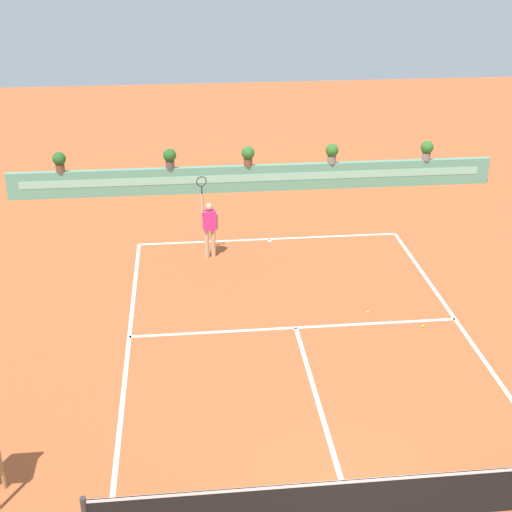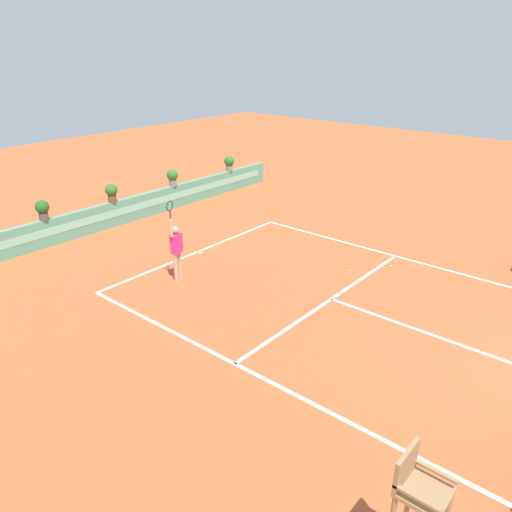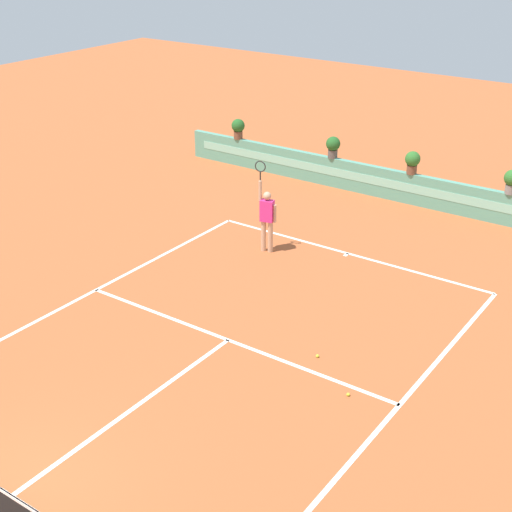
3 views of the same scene
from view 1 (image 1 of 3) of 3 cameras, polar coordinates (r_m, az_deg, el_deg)
name	(u,v)px [view 1 (image 1 of 3)]	position (r m, az deg, el deg)	size (l,w,h in m)	color
ground_plane	(298,336)	(17.60, 3.39, -6.40)	(60.00, 60.00, 0.00)	#B2562D
court_lines	(294,321)	(18.21, 3.03, -5.21)	(8.32, 11.94, 0.01)	white
net	(356,500)	(12.63, 7.97, -18.70)	(8.92, 0.10, 1.00)	#333333
back_wall_barrier	(255,178)	(26.75, -0.10, 6.23)	(18.00, 0.21, 1.00)	#599E84
tennis_player	(209,225)	(21.16, -3.74, 2.48)	(0.61, 0.30, 2.58)	tan
tennis_ball_near_baseline	(368,312)	(18.75, 8.90, -4.43)	(0.07, 0.07, 0.07)	#CCE033
tennis_ball_mid_court	(423,326)	(18.40, 13.15, -5.46)	(0.07, 0.07, 0.07)	#CCE033
potted_plant_far_left	(59,161)	(26.71, -15.41, 7.35)	(0.48, 0.48, 0.72)	brown
potted_plant_centre	(248,155)	(26.44, -0.64, 8.08)	(0.48, 0.48, 0.72)	brown
potted_plant_left	(170,157)	(26.35, -6.90, 7.83)	(0.48, 0.48, 0.72)	#514C47
potted_plant_right	(332,152)	(26.90, 6.08, 8.24)	(0.48, 0.48, 0.72)	gray
potted_plant_far_right	(427,149)	(27.86, 13.47, 8.29)	(0.48, 0.48, 0.72)	gray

